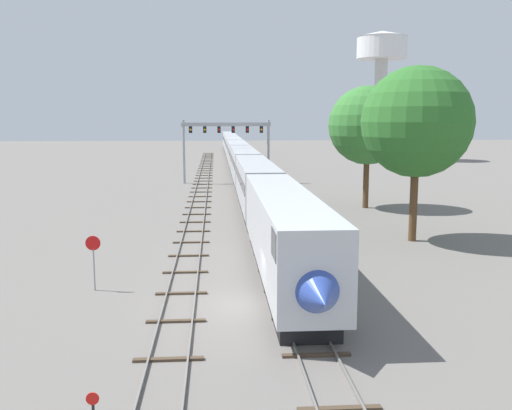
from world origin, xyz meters
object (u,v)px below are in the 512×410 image
Objects in this scene: signal_gantry at (226,137)px; passenger_train at (237,155)px; stop_sign at (93,255)px; trackside_tree_mid at (417,122)px; trackside_tree_left at (368,126)px; water_tower at (382,57)px.

passenger_train is at bearing 83.34° from signal_gantry.
stop_sign is 0.23× the size of trackside_tree_mid.
trackside_tree_left reaches higher than signal_gantry.
passenger_train is at bearing -143.94° from water_tower.
water_tower is at bearing 75.64° from trackside_tree_mid.
trackside_tree_left is (13.34, -22.77, 1.79)m from signal_gantry.
water_tower reaches higher than stop_sign.
trackside_tree_left is 15.39m from trackside_tree_mid.
passenger_train is 19.75m from signal_gantry.
signal_gantry is 49.58m from stop_sign.
signal_gantry is 1.01× the size of trackside_tree_left.
trackside_tree_mid reaches higher than signal_gantry.
signal_gantry is at bearing 120.36° from trackside_tree_left.
signal_gantry is 26.45m from trackside_tree_left.
water_tower is 101.29m from stop_sign.
passenger_train is 12.37× the size of trackside_tree_mid.
water_tower reaches higher than signal_gantry.
water_tower is at bearing 51.55° from signal_gantry.
stop_sign is (-40.95, -90.58, -19.42)m from water_tower.
signal_gantry is at bearing -96.66° from passenger_train.
passenger_train is 43.82m from trackside_tree_left.
trackside_tree_left is at bearing -59.64° from signal_gantry.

